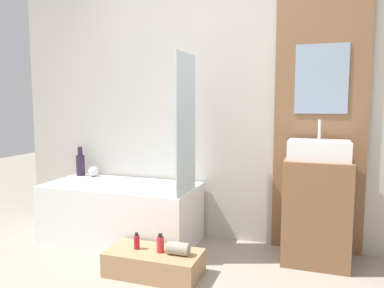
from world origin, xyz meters
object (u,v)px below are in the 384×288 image
Objects in this scene: vase_tall_dark at (80,164)px; bottle_soap_primary at (137,242)px; bathtub at (122,212)px; bottle_soap_secondary at (160,244)px; wooden_step_bench at (154,263)px; vase_round_light at (93,171)px; sink at (319,150)px.

vase_tall_dark is 1.35m from bottle_soap_primary.
bottle_soap_secondary is at bearing -40.83° from bathtub.
wooden_step_bench is at bearing -33.64° from vase_tall_dark.
bathtub is 13.58× the size of vase_round_light.
bottle_soap_primary is at bearing -153.28° from sink.
vase_round_light is 1.21m from bottle_soap_primary.
bathtub is 4.70× the size of vase_tall_dark.
wooden_step_bench is 2.37× the size of vase_tall_dark.
bathtub is 11.21× the size of bottle_soap_primary.
vase_tall_dark reaches higher than vase_round_light.
bathtub is 1.98× the size of wooden_step_bench.
sink is at bearing 26.72° from bottle_soap_primary.
vase_tall_dark is (-2.29, 0.14, -0.25)m from sink.
vase_tall_dark reaches higher than bathtub.
bathtub reaches higher than bottle_soap_primary.
vase_round_light is at bearing -2.84° from vase_tall_dark.
vase_tall_dark is at bearing 146.36° from wooden_step_bench.
bathtub is at bearing 136.67° from wooden_step_bench.
sink is (1.69, 0.10, 0.63)m from bathtub.
vase_round_light is at bearing 142.75° from wooden_step_bench.
vase_tall_dark reaches higher than wooden_step_bench.
bottle_soap_secondary is (1.06, -0.77, -0.34)m from vase_round_light.
sink reaches higher than bathtub.
sink reaches higher than wooden_step_bench.
sink is 2.31m from vase_tall_dark.
bottle_soap_primary is (-0.14, -0.00, 0.14)m from wooden_step_bench.
wooden_step_bench is 1.52m from sink.
bottle_soap_primary is 0.19m from bottle_soap_secondary.
bottle_soap_secondary is (0.19, 0.00, 0.01)m from bottle_soap_primary.
wooden_step_bench is 0.16m from bottle_soap_secondary.
sink is 1.57× the size of vase_tall_dark.
bathtub is 0.59m from vase_round_light.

